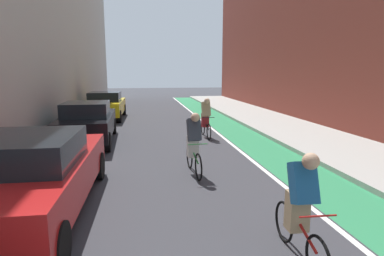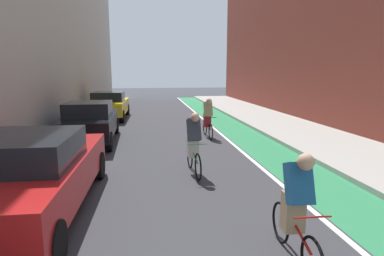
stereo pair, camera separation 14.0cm
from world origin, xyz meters
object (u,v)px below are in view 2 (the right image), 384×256
at_px(parked_sedan_red, 30,173).
at_px(cyclist_far, 208,117).
at_px(parked_sedan_yellow_cab, 109,105).
at_px(cyclist_mid, 296,203).
at_px(parked_sedan_black, 90,122).
at_px(cyclist_trailing, 194,142).

bearing_deg(parked_sedan_red, cyclist_far, 55.00).
relative_size(parked_sedan_yellow_cab, cyclist_far, 2.51).
bearing_deg(cyclist_mid, parked_sedan_black, 116.52).
relative_size(parked_sedan_red, cyclist_trailing, 2.79).
bearing_deg(cyclist_trailing, parked_sedan_black, 127.69).
bearing_deg(parked_sedan_yellow_cab, cyclist_far, -52.34).
xyz_separation_m(parked_sedan_black, cyclist_far, (4.53, 0.29, 0.06)).
distance_m(parked_sedan_yellow_cab, cyclist_trailing, 10.94).
distance_m(parked_sedan_black, parked_sedan_yellow_cab, 6.17).
relative_size(parked_sedan_red, cyclist_far, 2.84).
xyz_separation_m(parked_sedan_red, parked_sedan_yellow_cab, (-0.00, 12.35, -0.00)).
bearing_deg(cyclist_far, cyclist_trailing, -105.20).
relative_size(parked_sedan_black, cyclist_far, 2.57).
bearing_deg(parked_sedan_black, cyclist_trailing, -52.31).
xyz_separation_m(cyclist_mid, cyclist_trailing, (-0.83, 4.01, 0.00)).
xyz_separation_m(parked_sedan_black, parked_sedan_yellow_cab, (-0.00, 6.17, 0.00)).
distance_m(parked_sedan_red, cyclist_mid, 4.63).
distance_m(parked_sedan_red, cyclist_far, 7.91).
bearing_deg(parked_sedan_red, parked_sedan_yellow_cab, 90.00).
distance_m(parked_sedan_black, cyclist_far, 4.54).
bearing_deg(cyclist_trailing, parked_sedan_red, -149.76).
height_order(parked_sedan_black, parked_sedan_yellow_cab, same).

